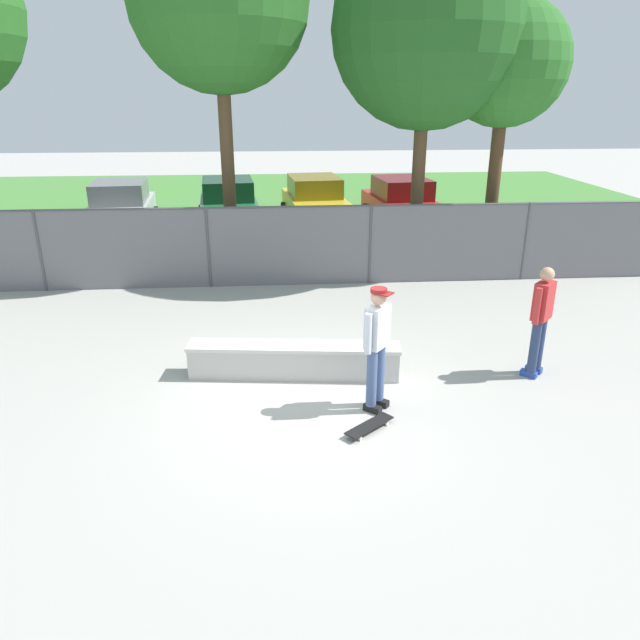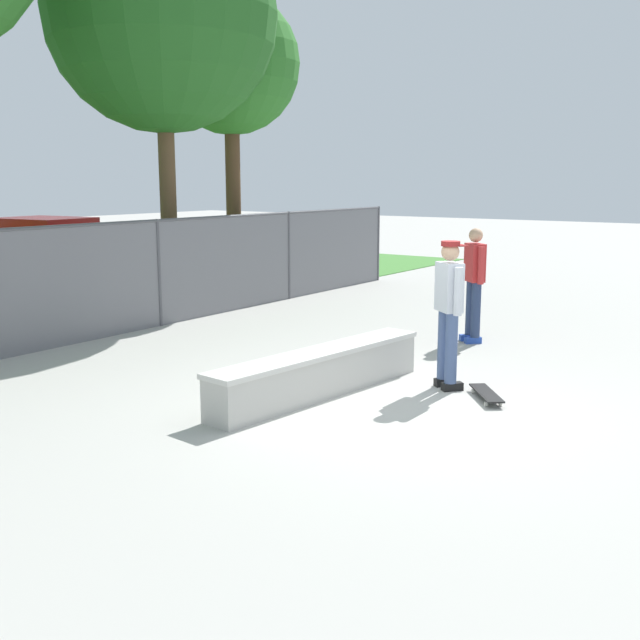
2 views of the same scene
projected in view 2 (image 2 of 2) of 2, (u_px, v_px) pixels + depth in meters
ground_plane at (396, 407)px, 8.75m from camera, size 80.00×80.00×0.00m
concrete_ledge at (320, 372)px, 9.18m from camera, size 3.43×0.86×0.55m
skateboarder at (449, 307)px, 9.32m from camera, size 0.44×0.49×1.84m
skateboard at (486, 393)px, 9.02m from camera, size 0.75×0.66×0.09m
chainlink_fence at (69, 280)px, 11.85m from camera, size 18.99×0.07×1.89m
tree_mid at (162, 15)px, 14.22m from camera, size 4.38×4.38×7.81m
tree_far at (231, 66)px, 15.90m from camera, size 2.92×2.92×6.41m
car_red at (49, 252)px, 18.42m from camera, size 2.32×4.35×1.66m
bystander at (474, 280)px, 12.04m from camera, size 0.45×0.46×1.82m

